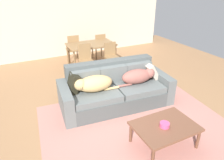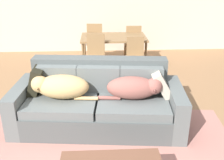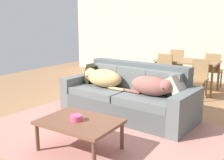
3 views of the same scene
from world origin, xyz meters
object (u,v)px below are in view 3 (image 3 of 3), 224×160
(bowl_on_coffee_table, at_px, (76,118))
(dining_chair_far_left, at_px, (178,65))
(dog_on_left_cushion, at_px, (102,78))
(dining_chair_near_right, at_px, (198,77))
(dog_on_right_cushion, at_px, (152,86))
(couch, at_px, (129,96))
(dining_chair_near_left, at_px, (162,72))
(coffee_table, at_px, (80,124))
(throw_pillow_by_right_arm, at_px, (178,87))
(throw_pillow_by_left_arm, at_px, (93,74))
(dining_chair_far_right, at_px, (213,69))
(dining_table, at_px, (187,63))

(bowl_on_coffee_table, relative_size, dining_chair_far_left, 0.17)
(dog_on_left_cushion, height_order, dining_chair_near_right, dining_chair_near_right)
(dog_on_right_cushion, bearing_deg, couch, 169.14)
(couch, distance_m, dining_chair_near_left, 1.73)
(coffee_table, xyz_separation_m, dining_chair_near_left, (-0.17, 3.27, 0.14))
(throw_pillow_by_right_arm, bearing_deg, throw_pillow_by_left_arm, 174.72)
(dining_chair_near_left, height_order, dining_chair_near_right, dining_chair_near_left)
(couch, distance_m, dining_chair_far_right, 2.98)
(couch, relative_size, dining_chair_near_left, 2.67)
(throw_pillow_by_right_arm, height_order, coffee_table, throw_pillow_by_right_arm)
(dog_on_left_cushion, distance_m, dining_chair_far_left, 2.98)
(dog_on_left_cushion, distance_m, bowl_on_coffee_table, 1.64)
(dog_on_right_cushion, bearing_deg, dining_chair_far_left, 106.02)
(throw_pillow_by_right_arm, height_order, bowl_on_coffee_table, throw_pillow_by_right_arm)
(throw_pillow_by_right_arm, bearing_deg, dining_chair_far_left, 108.40)
(dog_on_left_cushion, xyz_separation_m, bowl_on_coffee_table, (0.62, -1.51, -0.19))
(dining_chair_near_right, bearing_deg, dog_on_right_cushion, -94.95)
(bowl_on_coffee_table, distance_m, dining_chair_far_right, 4.49)
(throw_pillow_by_left_arm, relative_size, bowl_on_coffee_table, 2.51)
(bowl_on_coffee_table, bearing_deg, dining_chair_near_left, 92.33)
(dining_chair_far_left, bearing_deg, dining_chair_near_left, 94.83)
(throw_pillow_by_left_arm, relative_size, dining_chair_far_right, 0.44)
(dog_on_left_cushion, xyz_separation_m, dining_chair_far_left, (0.46, 2.94, -0.12))
(dog_on_right_cushion, relative_size, dining_chair_near_right, 1.03)
(throw_pillow_by_right_arm, xyz_separation_m, coffee_table, (-0.78, -1.53, -0.28))
(coffee_table, distance_m, dining_chair_near_left, 3.28)
(throw_pillow_by_left_arm, xyz_separation_m, dining_chair_far_right, (1.75, 2.71, -0.15))
(dog_on_right_cushion, height_order, dining_chair_far_left, dining_chair_far_left)
(throw_pillow_by_left_arm, height_order, dining_chair_near_left, dining_chair_near_left)
(throw_pillow_by_right_arm, distance_m, dining_chair_far_right, 2.88)
(dog_on_left_cushion, bearing_deg, couch, 12.52)
(dining_chair_near_left, bearing_deg, dog_on_right_cushion, -67.44)
(coffee_table, relative_size, bowl_on_coffee_table, 6.38)
(dining_table, relative_size, dining_chair_far_left, 1.51)
(throw_pillow_by_right_arm, height_order, dining_chair_near_left, dining_chair_near_left)
(dining_chair_far_right, bearing_deg, coffee_table, 80.83)
(throw_pillow_by_right_arm, distance_m, dining_chair_near_left, 1.99)
(couch, relative_size, dining_table, 1.73)
(dog_on_right_cushion, distance_m, dining_table, 2.47)
(throw_pillow_by_right_arm, distance_m, coffee_table, 1.74)
(dog_on_left_cushion, xyz_separation_m, coffee_table, (0.65, -1.49, -0.27))
(dining_chair_near_left, bearing_deg, dining_table, 62.37)
(couch, relative_size, dining_chair_near_right, 2.87)
(dining_chair_far_left, bearing_deg, couch, 95.24)
(throw_pillow_by_right_arm, bearing_deg, dog_on_right_cushion, -163.05)
(dining_table, bearing_deg, throw_pillow_by_right_arm, -76.87)
(dog_on_left_cushion, relative_size, dining_chair_near_left, 0.99)
(throw_pillow_by_left_arm, height_order, coffee_table, throw_pillow_by_left_arm)
(throw_pillow_by_left_arm, distance_m, dining_chair_near_left, 1.80)
(dining_chair_far_left, bearing_deg, dog_on_left_cushion, 85.00)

